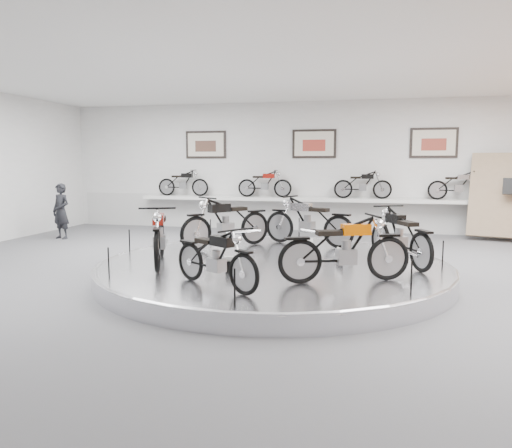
% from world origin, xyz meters
% --- Properties ---
extents(floor, '(16.00, 16.00, 0.00)m').
position_xyz_m(floor, '(0.00, 0.00, 0.00)').
color(floor, '#565659').
rests_on(floor, ground).
extents(ceiling, '(16.00, 16.00, 0.00)m').
position_xyz_m(ceiling, '(0.00, 0.00, 4.00)').
color(ceiling, white).
rests_on(ceiling, wall_back).
extents(wall_back, '(16.00, 0.00, 16.00)m').
position_xyz_m(wall_back, '(0.00, 7.00, 2.00)').
color(wall_back, silver).
rests_on(wall_back, floor).
extents(dado_band, '(15.68, 0.04, 1.10)m').
position_xyz_m(dado_band, '(0.00, 6.98, 0.55)').
color(dado_band, '#BCBCBA').
rests_on(dado_band, floor).
extents(display_platform, '(6.40, 6.40, 0.30)m').
position_xyz_m(display_platform, '(0.00, 0.30, 0.15)').
color(display_platform, silver).
rests_on(display_platform, floor).
extents(platform_rim, '(6.40, 6.40, 0.10)m').
position_xyz_m(platform_rim, '(0.00, 0.30, 0.27)').
color(platform_rim, '#B2B2BA').
rests_on(platform_rim, display_platform).
extents(shelf, '(11.00, 0.55, 0.10)m').
position_xyz_m(shelf, '(0.00, 6.70, 1.00)').
color(shelf, silver).
rests_on(shelf, wall_back).
extents(poster_left, '(1.35, 0.06, 0.88)m').
position_xyz_m(poster_left, '(-3.50, 6.96, 2.70)').
color(poster_left, beige).
rests_on(poster_left, wall_back).
extents(poster_center, '(1.35, 0.06, 0.88)m').
position_xyz_m(poster_center, '(0.00, 6.96, 2.70)').
color(poster_center, beige).
rests_on(poster_center, wall_back).
extents(poster_right, '(1.35, 0.06, 0.88)m').
position_xyz_m(poster_right, '(3.50, 6.96, 2.70)').
color(poster_right, beige).
rests_on(poster_right, wall_back).
extents(shelf_bike_a, '(1.22, 0.43, 0.73)m').
position_xyz_m(shelf_bike_a, '(-4.20, 6.70, 1.42)').
color(shelf_bike_a, black).
rests_on(shelf_bike_a, shelf).
extents(shelf_bike_b, '(1.22, 0.43, 0.73)m').
position_xyz_m(shelf_bike_b, '(-1.50, 6.70, 1.42)').
color(shelf_bike_b, maroon).
rests_on(shelf_bike_b, shelf).
extents(shelf_bike_c, '(1.22, 0.43, 0.73)m').
position_xyz_m(shelf_bike_c, '(1.50, 6.70, 1.42)').
color(shelf_bike_c, black).
rests_on(shelf_bike_c, shelf).
extents(shelf_bike_d, '(1.22, 0.43, 0.73)m').
position_xyz_m(shelf_bike_d, '(4.20, 6.70, 1.42)').
color(shelf_bike_d, '#AFAEB4').
rests_on(shelf_bike_d, shelf).
extents(bike_a, '(1.36, 1.86, 1.04)m').
position_xyz_m(bike_a, '(2.25, 0.63, 0.82)').
color(bike_a, black).
rests_on(bike_a, display_platform).
extents(bike_b, '(1.96, 1.28, 1.09)m').
position_xyz_m(bike_b, '(0.40, 2.32, 0.84)').
color(bike_b, '#AFAEB4').
rests_on(bike_b, display_platform).
extents(bike_c, '(1.73, 1.89, 1.12)m').
position_xyz_m(bike_c, '(-1.27, 1.59, 0.86)').
color(bike_c, black).
rests_on(bike_c, display_platform).
extents(bike_d, '(1.25, 1.94, 1.08)m').
position_xyz_m(bike_d, '(-1.97, -0.32, 0.84)').
color(bike_d, maroon).
rests_on(bike_d, display_platform).
extents(bike_e, '(1.58, 1.29, 0.90)m').
position_xyz_m(bike_e, '(-0.47, -1.73, 0.75)').
color(bike_e, black).
rests_on(bike_e, display_platform).
extents(bike_f, '(1.87, 1.25, 1.04)m').
position_xyz_m(bike_f, '(1.35, -0.98, 0.82)').
color(bike_f, '#C65300').
rests_on(bike_f, display_platform).
extents(visitor, '(0.64, 0.51, 1.55)m').
position_xyz_m(visitor, '(-6.69, 3.74, 0.77)').
color(visitor, black).
rests_on(visitor, floor).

